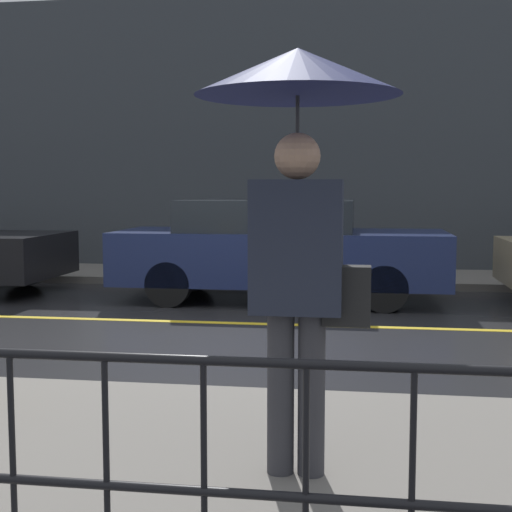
% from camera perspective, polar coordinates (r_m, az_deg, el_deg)
% --- Properties ---
extents(ground_plane, '(80.00, 80.00, 0.00)m').
position_cam_1_polar(ground_plane, '(8.47, -2.82, -5.37)').
color(ground_plane, '#262628').
extents(sidewalk_near, '(28.00, 2.95, 0.12)m').
position_cam_1_polar(sidewalk_near, '(4.26, -15.33, -15.80)').
color(sidewalk_near, slate).
rests_on(sidewalk_near, ground_plane).
extents(sidewalk_far, '(28.00, 1.99, 0.12)m').
position_cam_1_polar(sidewalk_far, '(12.42, 0.84, -1.62)').
color(sidewalk_far, slate).
rests_on(sidewalk_far, ground_plane).
extents(lane_marking, '(25.20, 0.12, 0.01)m').
position_cam_1_polar(lane_marking, '(8.47, -2.82, -5.34)').
color(lane_marking, gold).
rests_on(lane_marking, ground_plane).
extents(building_storefront, '(28.00, 0.30, 5.15)m').
position_cam_1_polar(building_storefront, '(13.50, 1.52, 9.64)').
color(building_storefront, '#383D42').
rests_on(building_storefront, ground_plane).
extents(pedestrian, '(1.02, 1.02, 2.16)m').
position_cam_1_polar(pedestrian, '(3.58, 3.42, 8.66)').
color(pedestrian, '#333338').
rests_on(pedestrian, sidewalk_near).
extents(car_navy, '(4.60, 1.71, 1.42)m').
position_cam_1_polar(car_navy, '(10.05, 1.75, 0.57)').
color(car_navy, '#19234C').
rests_on(car_navy, ground_plane).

